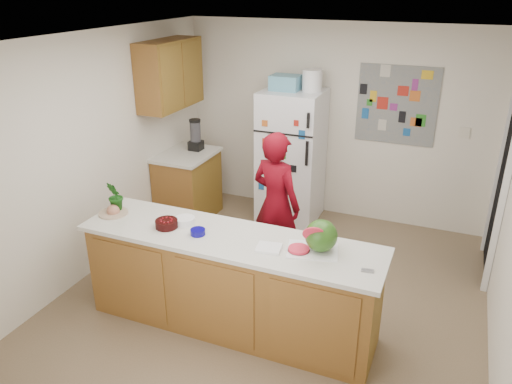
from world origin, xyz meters
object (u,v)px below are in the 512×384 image
at_px(watermelon, 321,236).
at_px(cherry_bowl, 167,224).
at_px(person, 276,204).
at_px(refrigerator, 291,157).

bearing_deg(watermelon, cherry_bowl, -175.44).
relative_size(person, watermelon, 5.96).
distance_m(refrigerator, person, 1.34).
distance_m(person, cherry_bowl, 1.29).
distance_m(person, watermelon, 1.29).
bearing_deg(cherry_bowl, person, 61.00).
bearing_deg(watermelon, refrigerator, 114.09).
bearing_deg(refrigerator, cherry_bowl, -97.94).
xyz_separation_m(refrigerator, watermelon, (1.04, -2.32, 0.21)).
height_order(person, watermelon, person).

